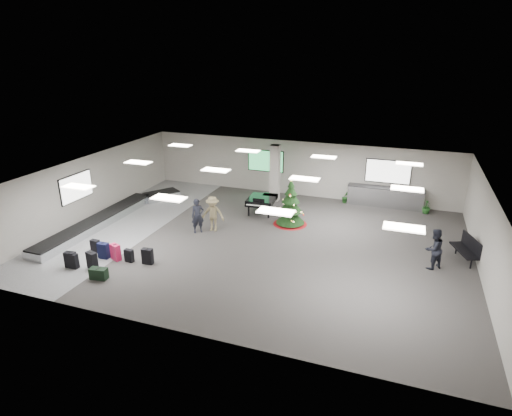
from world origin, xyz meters
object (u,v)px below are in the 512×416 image
(potted_plant_right, at_px, (426,207))
(grand_piano, at_px, (261,200))
(christmas_tree, at_px, (290,208))
(traveler_bench, at_px, (434,249))
(service_counter, at_px, (385,197))
(pink_suitcase, at_px, (116,252))
(potted_plant_left, at_px, (346,197))
(bench, at_px, (468,248))
(baggage_carousel, at_px, (112,216))
(traveler_b, at_px, (213,214))
(traveler_a, at_px, (198,216))

(potted_plant_right, bearing_deg, grand_piano, -160.54)
(christmas_tree, xyz_separation_m, traveler_bench, (6.46, -2.50, 0.01))
(service_counter, xyz_separation_m, traveler_bench, (2.26, -6.70, 0.29))
(pink_suitcase, bearing_deg, potted_plant_left, 73.81)
(pink_suitcase, height_order, traveler_bench, traveler_bench)
(christmas_tree, distance_m, bench, 7.94)
(baggage_carousel, distance_m, traveler_b, 5.47)
(baggage_carousel, relative_size, potted_plant_right, 13.02)
(service_counter, relative_size, pink_suitcase, 5.80)
(service_counter, xyz_separation_m, potted_plant_left, (-2.11, -0.15, -0.18))
(potted_plant_right, bearing_deg, bench, -74.30)
(christmas_tree, distance_m, traveler_bench, 6.93)
(christmas_tree, bearing_deg, baggage_carousel, -163.65)
(service_counter, relative_size, traveler_a, 2.46)
(christmas_tree, bearing_deg, traveler_bench, -21.14)
(bench, height_order, potted_plant_left, bench)
(baggage_carousel, height_order, grand_piano, grand_piano)
(service_counter, bearing_deg, christmas_tree, -135.04)
(traveler_bench, bearing_deg, bench, 176.33)
(christmas_tree, height_order, bench, christmas_tree)
(traveler_b, bearing_deg, traveler_a, -153.21)
(grand_piano, distance_m, traveler_b, 3.28)
(christmas_tree, relative_size, traveler_b, 1.40)
(baggage_carousel, xyz_separation_m, christmas_tree, (8.64, 2.53, 0.61))
(baggage_carousel, distance_m, potted_plant_right, 16.28)
(christmas_tree, bearing_deg, grand_piano, 152.84)
(grand_piano, height_order, traveler_bench, traveler_bench)
(service_counter, xyz_separation_m, bench, (3.61, -5.60, 0.04))
(christmas_tree, height_order, potted_plant_right, christmas_tree)
(traveler_bench, bearing_deg, potted_plant_left, -99.01)
(traveler_a, bearing_deg, traveler_bench, -41.04)
(traveler_bench, bearing_deg, service_counter, -114.07)
(baggage_carousel, height_order, bench, bench)
(traveler_a, distance_m, potted_plant_left, 8.79)
(pink_suitcase, bearing_deg, traveler_a, 84.11)
(bench, bearing_deg, traveler_b, 163.29)
(traveler_bench, height_order, potted_plant_left, traveler_bench)
(traveler_a, bearing_deg, traveler_b, -5.77)
(traveler_bench, bearing_deg, baggage_carousel, -42.55)
(christmas_tree, relative_size, potted_plant_left, 3.28)
(bench, distance_m, traveler_a, 11.68)
(traveler_bench, bearing_deg, pink_suitcase, -26.18)
(baggage_carousel, distance_m, grand_piano, 7.66)
(service_counter, bearing_deg, pink_suitcase, -133.90)
(traveler_b, height_order, traveler_bench, traveler_b)
(pink_suitcase, bearing_deg, traveler_bench, 37.87)
(potted_plant_left, bearing_deg, potted_plant_right, -3.01)
(christmas_tree, bearing_deg, traveler_b, -147.97)
(bench, bearing_deg, service_counter, 102.88)
(service_counter, height_order, pink_suitcase, service_counter)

